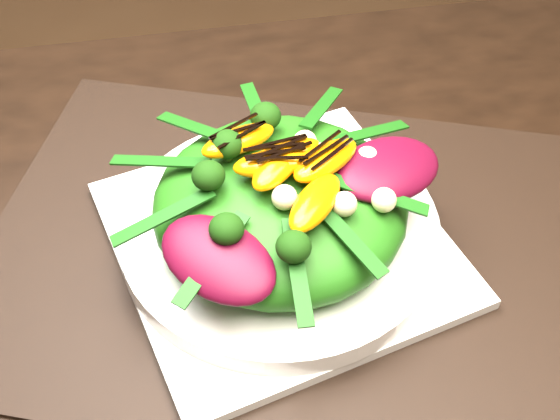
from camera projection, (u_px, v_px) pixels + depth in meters
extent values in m
cube|color=black|center=(280.00, 248.00, 0.61)|extent=(0.57, 0.51, 0.00)
cube|color=silver|center=(280.00, 242.00, 0.60)|extent=(0.30, 0.30, 0.01)
cylinder|color=white|center=(280.00, 231.00, 0.59)|extent=(0.31, 0.31, 0.02)
ellipsoid|color=#246011|center=(280.00, 204.00, 0.57)|extent=(0.23, 0.23, 0.07)
ellipsoid|color=#430718|center=(389.00, 169.00, 0.56)|extent=(0.10, 0.09, 0.02)
ellipsoid|color=orange|center=(271.00, 156.00, 0.55)|extent=(0.07, 0.04, 0.02)
sphere|color=#193309|center=(203.00, 134.00, 0.56)|extent=(0.04, 0.04, 0.03)
sphere|color=#FBF5B0|center=(358.00, 221.00, 0.52)|extent=(0.02, 0.02, 0.02)
cube|color=black|center=(271.00, 147.00, 0.54)|extent=(0.04, 0.02, 0.00)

